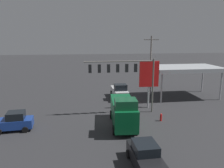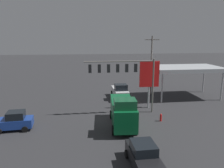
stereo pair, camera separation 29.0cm
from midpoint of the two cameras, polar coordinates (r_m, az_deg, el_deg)
The scene contains 10 objects.
ground_plane at distance 26.01m, azimuth 0.90°, elevation -9.12°, with size 200.00×200.00×0.00m, color #2D2D30.
traffic_signal_assembly at distance 26.57m, azimuth 3.22°, elevation 3.31°, with size 8.65×0.43×6.88m.
utility_pole at distance 36.11m, azimuth 10.45°, elevation 5.06°, with size 2.40×0.26×9.64m.
gas_station_canopy at distance 36.35m, azimuth 18.90°, elevation 3.78°, with size 10.60×6.42×4.91m.
price_sign at distance 29.34m, azimuth 10.00°, elevation 2.17°, with size 2.62×0.27×6.36m.
delivery_truck at distance 23.47m, azimuth 3.21°, elevation -7.13°, with size 2.96×6.96×3.58m.
pickup_parked at distance 34.19m, azimuth 2.35°, elevation -1.95°, with size 2.31×5.22×2.40m.
hatchback_crossing at distance 24.92m, azimuth -23.92°, elevation -8.86°, with size 3.91×2.18×1.97m.
sedan_waiting at distance 17.00m, azimuth 8.67°, elevation -17.94°, with size 2.13×4.43×1.93m.
fire_hydrant at distance 25.89m, azimuth 12.95°, elevation -8.51°, with size 0.24×0.24×0.88m.
Camera 2 is at (3.40, 23.99, 9.44)m, focal length 35.00 mm.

